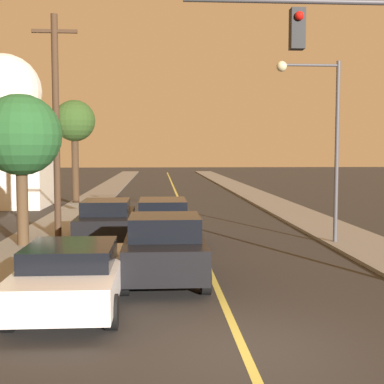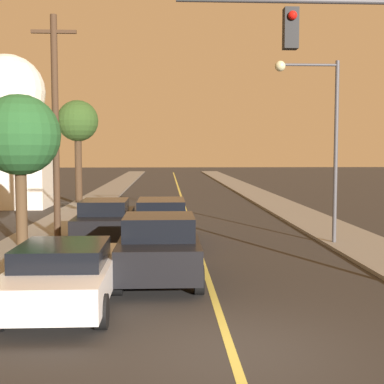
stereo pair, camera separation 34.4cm
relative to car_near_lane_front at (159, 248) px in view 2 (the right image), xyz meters
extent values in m
plane|color=#2D2B28|center=(1.25, -4.80, -0.86)|extent=(200.00, 200.00, 0.00)
cube|color=#2D2B28|center=(1.25, 31.20, -0.86)|extent=(8.90, 80.00, 0.01)
cube|color=#D1C14C|center=(1.25, 31.20, -0.85)|extent=(0.16, 76.00, 0.00)
cube|color=gray|center=(-4.45, 31.20, -0.80)|extent=(2.50, 80.00, 0.12)
cube|color=gray|center=(6.94, 31.20, -0.80)|extent=(2.50, 80.00, 0.12)
cube|color=black|center=(0.00, 0.03, -0.12)|extent=(1.96, 4.05, 0.80)
cube|color=black|center=(0.00, -0.13, 0.56)|extent=(1.72, 1.82, 0.56)
cylinder|color=black|center=(-0.93, 1.29, -0.52)|extent=(0.22, 0.69, 0.69)
cylinder|color=black|center=(0.93, 1.29, -0.52)|extent=(0.22, 0.69, 0.69)
cylinder|color=black|center=(-0.93, -1.22, -0.52)|extent=(0.22, 0.69, 0.69)
cylinder|color=black|center=(0.93, -1.22, -0.52)|extent=(0.22, 0.69, 0.69)
cube|color=navy|center=(0.00, 5.75, -0.16)|extent=(1.86, 5.19, 0.65)
cube|color=black|center=(0.00, 5.54, 0.45)|extent=(1.63, 2.34, 0.56)
cylinder|color=black|center=(-0.88, 7.36, -0.49)|extent=(0.22, 0.76, 0.76)
cylinder|color=black|center=(0.88, 7.36, -0.49)|extent=(0.22, 0.76, 0.76)
cylinder|color=black|center=(-0.88, 4.14, -0.49)|extent=(0.22, 0.76, 0.76)
cylinder|color=black|center=(0.88, 4.14, -0.49)|extent=(0.22, 0.76, 0.76)
cube|color=white|center=(-1.96, -2.12, -0.21)|extent=(1.98, 4.59, 0.64)
cube|color=black|center=(-1.96, -2.30, 0.31)|extent=(1.74, 2.07, 0.42)
cylinder|color=black|center=(-2.90, -0.70, -0.53)|extent=(0.22, 0.66, 0.66)
cylinder|color=black|center=(-1.02, -0.70, -0.53)|extent=(0.22, 0.66, 0.66)
cylinder|color=black|center=(-1.02, -3.55, -0.53)|extent=(0.22, 0.66, 0.66)
cube|color=black|center=(-1.96, 5.38, -0.12)|extent=(1.77, 4.50, 0.78)
cube|color=black|center=(-1.96, 5.20, 0.51)|extent=(1.56, 2.03, 0.48)
cylinder|color=black|center=(-2.80, 6.78, -0.51)|extent=(0.22, 0.71, 0.71)
cylinder|color=black|center=(-1.11, 6.78, -0.51)|extent=(0.22, 0.71, 0.71)
cylinder|color=black|center=(-2.80, 3.99, -0.51)|extent=(0.22, 0.71, 0.71)
cylinder|color=black|center=(-1.11, 3.99, -0.51)|extent=(0.22, 0.71, 0.71)
cylinder|color=#47474C|center=(3.25, -1.26, 5.76)|extent=(5.68, 0.12, 0.12)
cube|color=black|center=(2.97, -1.26, 5.15)|extent=(0.32, 0.28, 0.90)
sphere|color=red|center=(2.97, -1.44, 5.40)|extent=(0.20, 0.20, 0.20)
cylinder|color=#47474C|center=(6.04, 4.95, 2.38)|extent=(0.14, 0.14, 6.26)
cylinder|color=#47474C|center=(5.05, 4.95, 5.36)|extent=(1.98, 0.09, 0.09)
sphere|color=beige|center=(4.06, 4.95, 5.31)|extent=(0.36, 0.36, 0.36)
cylinder|color=#422D1E|center=(-3.80, 6.28, 3.26)|extent=(0.24, 0.24, 8.01)
cube|color=#422D1E|center=(-3.80, 6.28, 6.67)|extent=(1.60, 0.12, 0.12)
cylinder|color=#4C3823|center=(-4.73, 4.99, 0.64)|extent=(0.38, 0.38, 2.76)
sphere|color=#235628|center=(-4.73, 4.99, 2.97)|extent=(2.72, 2.72, 2.72)
cylinder|color=#3D2B1C|center=(-5.27, 20.14, 1.33)|extent=(0.43, 0.43, 4.15)
sphere|color=#2D4C1E|center=(-5.27, 20.14, 4.29)|extent=(2.53, 2.53, 2.53)
cube|color=silver|center=(-9.15, 19.08, 1.94)|extent=(4.90, 4.90, 5.61)
sphere|color=silver|center=(-9.15, 19.08, 5.94)|extent=(4.34, 4.34, 4.34)
camera|label=1|loc=(-0.15, -13.27, 2.43)|focal=50.00mm
camera|label=2|loc=(0.19, -13.29, 2.43)|focal=50.00mm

